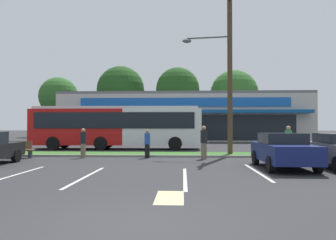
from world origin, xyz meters
name	(u,v)px	position (x,y,z in m)	size (l,w,h in m)	color
ground_plane	(127,226)	(0.00, 0.00, 0.00)	(240.00, 240.00, 0.00)	#2D2D30
grass_median	(167,154)	(0.00, 14.00, 0.06)	(56.00, 2.20, 0.12)	#386B28
curb_lip	(166,156)	(0.00, 12.78, 0.06)	(56.00, 0.24, 0.12)	gray
parking_stripe_0	(14,175)	(-5.10, 5.75, 0.00)	(0.12, 4.80, 0.01)	silver
parking_stripe_1	(86,176)	(-2.41, 5.54, 0.00)	(0.12, 4.80, 0.01)	silver
parking_stripe_2	(185,178)	(1.05, 5.43, 0.00)	(0.12, 4.80, 0.01)	silver
parking_stripe_3	(257,172)	(3.85, 6.99, 0.00)	(0.12, 4.80, 0.01)	silver
lot_arrow	(170,197)	(0.66, 2.33, 0.00)	(0.70, 1.60, 0.01)	beige
storefront_building	(184,118)	(1.12, 36.57, 2.83)	(28.74, 14.48, 5.65)	#BCB7AD
tree_far_left	(59,97)	(-19.30, 46.47, 6.55)	(6.28, 6.28, 9.71)	#473323
tree_left	(121,90)	(-8.79, 44.93, 7.41)	(7.41, 7.41, 11.13)	#473323
tree_mid_left	(178,89)	(0.18, 42.38, 7.17)	(6.42, 6.42, 10.40)	#473323
tree_mid	(234,94)	(9.07, 46.36, 6.86)	(7.49, 7.49, 10.62)	#473323
utility_pole	(227,67)	(3.65, 13.91, 5.32)	(3.09, 2.40, 9.94)	#4C3826
city_bus	(117,126)	(-4.09, 19.09, 1.77)	(12.91, 2.83, 3.25)	#B71414
bus_stop_bench	(19,149)	(-8.10, 11.90, 0.50)	(1.60, 0.45, 0.95)	brown
car_0	(161,136)	(-1.10, 25.39, 0.80)	(4.16, 1.98, 1.55)	silver
car_2	(283,150)	(5.17, 8.06, 0.77)	(1.98, 4.12, 1.48)	navy
pedestrian_near_bench	(147,144)	(-1.00, 12.26, 0.80)	(0.32, 0.32, 1.58)	black
pedestrian_by_pole	(83,143)	(-4.56, 12.12, 0.83)	(0.33, 0.33, 1.65)	#726651
pedestrian_mid	(288,142)	(6.58, 11.83, 0.90)	(0.36, 0.36, 1.79)	#726651
pedestrian_far	(204,142)	(2.10, 11.83, 0.90)	(0.36, 0.36, 1.79)	#726651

